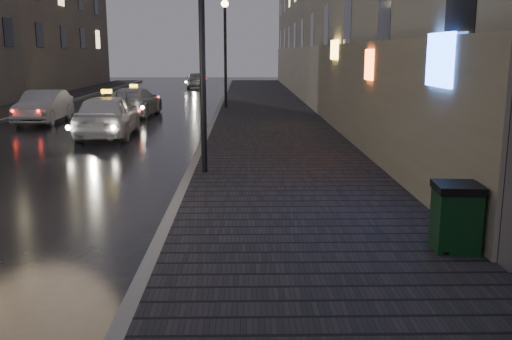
{
  "coord_description": "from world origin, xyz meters",
  "views": [
    {
      "loc": [
        2.8,
        -7.2,
        2.94
      ],
      "look_at": [
        3.0,
        2.82,
        0.85
      ],
      "focal_mm": 40.0,
      "sensor_mm": 36.0,
      "label": 1
    }
  ],
  "objects": [
    {
      "name": "building_far_c",
      "position": [
        -13.5,
        39.0,
        5.5
      ],
      "size": [
        6.0,
        22.0,
        11.0
      ],
      "primitive_type": "cube",
      "color": "#6B6051",
      "rests_on": "ground"
    },
    {
      "name": "taxi_mid",
      "position": [
        -2.29,
        19.31,
        0.66
      ],
      "size": [
        2.15,
        4.67,
        1.32
      ],
      "primitive_type": "imported",
      "rotation": [
        0.0,
        0.0,
        3.08
      ],
      "color": "silver",
      "rests_on": "ground"
    },
    {
      "name": "lamp_near",
      "position": [
        1.85,
        6.0,
        3.49
      ],
      "size": [
        0.36,
        0.36,
        5.28
      ],
      "color": "black",
      "rests_on": "sidewalk"
    },
    {
      "name": "curb",
      "position": [
        1.5,
        21.0,
        0.07
      ],
      "size": [
        0.2,
        58.0,
        0.15
      ],
      "primitive_type": "cube",
      "color": "slate",
      "rests_on": "ground"
    },
    {
      "name": "taxi_near",
      "position": [
        -1.97,
        12.73,
        0.76
      ],
      "size": [
        2.0,
        4.53,
        1.52
      ],
      "primitive_type": "imported",
      "rotation": [
        0.0,
        0.0,
        3.19
      ],
      "color": "silver",
      "rests_on": "ground"
    },
    {
      "name": "sidewalk",
      "position": [
        3.9,
        21.0,
        0.07
      ],
      "size": [
        4.6,
        58.0,
        0.15
      ],
      "primitive_type": "cube",
      "color": "black",
      "rests_on": "ground"
    },
    {
      "name": "lamp_far",
      "position": [
        1.85,
        22.0,
        3.49
      ],
      "size": [
        0.36,
        0.36,
        5.28
      ],
      "color": "black",
      "rests_on": "sidewalk"
    },
    {
      "name": "sidewalk_far",
      "position": [
        -8.7,
        21.0,
        0.07
      ],
      "size": [
        2.4,
        58.0,
        0.15
      ],
      "primitive_type": "cube",
      "color": "black",
      "rests_on": "ground"
    },
    {
      "name": "car_far",
      "position": [
        -1.1,
        39.43,
        0.66
      ],
      "size": [
        1.9,
        4.01,
        1.33
      ],
      "primitive_type": "imported",
      "rotation": [
        0.0,
        0.0,
        3.23
      ],
      "color": "gray",
      "rests_on": "ground"
    },
    {
      "name": "ground",
      "position": [
        0.0,
        0.0,
        0.0
      ],
      "size": [
        120.0,
        120.0,
        0.0
      ],
      "primitive_type": "plane",
      "color": "black",
      "rests_on": "ground"
    },
    {
      "name": "car_left_mid",
      "position": [
        -5.63,
        16.9,
        0.67
      ],
      "size": [
        1.52,
        4.11,
        1.34
      ],
      "primitive_type": "imported",
      "rotation": [
        0.0,
        0.0,
        0.02
      ],
      "color": "#9A9AA2",
      "rests_on": "ground"
    },
    {
      "name": "trash_bin",
      "position": [
        5.8,
        0.52,
        0.64
      ],
      "size": [
        0.69,
        0.69,
        0.97
      ],
      "rotation": [
        0.0,
        0.0,
        -0.08
      ],
      "color": "black",
      "rests_on": "sidewalk"
    },
    {
      "name": "curb_far",
      "position": [
        -7.4,
        21.0,
        0.07
      ],
      "size": [
        0.2,
        58.0,
        0.15
      ],
      "primitive_type": "cube",
      "color": "slate",
      "rests_on": "ground"
    }
  ]
}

